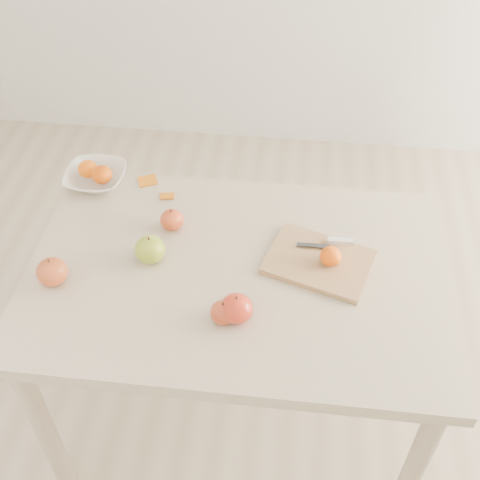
# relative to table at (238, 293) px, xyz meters

# --- Properties ---
(ground) EXTENTS (3.50, 3.50, 0.00)m
(ground) POSITION_rel_table_xyz_m (0.00, 0.00, -0.65)
(ground) COLOR #C6B293
(ground) RESTS_ON ground
(table) EXTENTS (1.20, 0.80, 0.75)m
(table) POSITION_rel_table_xyz_m (0.00, 0.00, 0.00)
(table) COLOR beige
(table) RESTS_ON ground
(cutting_board) EXTENTS (0.34, 0.29, 0.02)m
(cutting_board) POSITION_rel_table_xyz_m (0.23, 0.05, 0.11)
(cutting_board) COLOR tan
(cutting_board) RESTS_ON table
(board_tangerine) EXTENTS (0.06, 0.06, 0.05)m
(board_tangerine) POSITION_rel_table_xyz_m (0.26, 0.04, 0.14)
(board_tangerine) COLOR #E64408
(board_tangerine) RESTS_ON cutting_board
(fruit_bowl) EXTENTS (0.20, 0.20, 0.05)m
(fruit_bowl) POSITION_rel_table_xyz_m (-0.51, 0.33, 0.12)
(fruit_bowl) COLOR white
(fruit_bowl) RESTS_ON table
(bowl_tangerine_near) EXTENTS (0.06, 0.06, 0.06)m
(bowl_tangerine_near) POSITION_rel_table_xyz_m (-0.53, 0.34, 0.15)
(bowl_tangerine_near) COLOR orange
(bowl_tangerine_near) RESTS_ON fruit_bowl
(bowl_tangerine_far) EXTENTS (0.07, 0.07, 0.06)m
(bowl_tangerine_far) POSITION_rel_table_xyz_m (-0.48, 0.32, 0.15)
(bowl_tangerine_far) COLOR #DA4107
(bowl_tangerine_far) RESTS_ON fruit_bowl
(orange_peel_a) EXTENTS (0.07, 0.07, 0.01)m
(orange_peel_a) POSITION_rel_table_xyz_m (-0.34, 0.36, 0.10)
(orange_peel_a) COLOR #CA680E
(orange_peel_a) RESTS_ON table
(orange_peel_b) EXTENTS (0.05, 0.04, 0.01)m
(orange_peel_b) POSITION_rel_table_xyz_m (-0.26, 0.29, 0.10)
(orange_peel_b) COLOR orange
(orange_peel_b) RESTS_ON table
(paring_knife) EXTENTS (0.17, 0.04, 0.01)m
(paring_knife) POSITION_rel_table_xyz_m (0.27, 0.12, 0.12)
(paring_knife) COLOR white
(paring_knife) RESTS_ON cutting_board
(apple_green) EXTENTS (0.09, 0.09, 0.08)m
(apple_green) POSITION_rel_table_xyz_m (-0.25, 0.01, 0.14)
(apple_green) COLOR olive
(apple_green) RESTS_ON table
(apple_red_d) EXTENTS (0.09, 0.09, 0.08)m
(apple_red_d) POSITION_rel_table_xyz_m (-0.50, -0.10, 0.14)
(apple_red_d) COLOR #A02316
(apple_red_d) RESTS_ON table
(apple_red_e) EXTENTS (0.07, 0.07, 0.06)m
(apple_red_e) POSITION_rel_table_xyz_m (-0.02, -0.18, 0.13)
(apple_red_e) COLOR maroon
(apple_red_e) RESTS_ON table
(apple_red_c) EXTENTS (0.09, 0.09, 0.08)m
(apple_red_c) POSITION_rel_table_xyz_m (0.02, -0.17, 0.14)
(apple_red_c) COLOR maroon
(apple_red_c) RESTS_ON table
(apple_red_a) EXTENTS (0.07, 0.07, 0.06)m
(apple_red_a) POSITION_rel_table_xyz_m (-0.22, 0.15, 0.13)
(apple_red_a) COLOR #9E2A1A
(apple_red_a) RESTS_ON table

